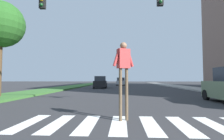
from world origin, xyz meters
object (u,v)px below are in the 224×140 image
(tree_mid, at_px, (0,25))
(pedestrian_performer, at_px, (123,68))
(traffic_light_gantry, at_px, (43,14))
(sedan_midblock, at_px, (100,83))
(sedan_distant, at_px, (121,82))

(tree_mid, distance_m, pedestrian_performer, 10.79)
(pedestrian_performer, bearing_deg, tree_mid, 145.70)
(traffic_light_gantry, distance_m, pedestrian_performer, 5.31)
(traffic_light_gantry, distance_m, sedan_midblock, 17.86)
(traffic_light_gantry, height_order, sedan_distant, traffic_light_gantry)
(traffic_light_gantry, bearing_deg, pedestrian_performer, -32.39)
(traffic_light_gantry, bearing_deg, tree_mid, 144.18)
(traffic_light_gantry, relative_size, sedan_midblock, 2.30)
(tree_mid, bearing_deg, pedestrian_performer, -34.30)
(pedestrian_performer, height_order, sedan_midblock, pedestrian_performer)
(tree_mid, xyz_separation_m, sedan_distant, (8.08, 25.50, -4.29))
(pedestrian_performer, relative_size, sedan_distant, 0.60)
(tree_mid, xyz_separation_m, pedestrian_performer, (8.46, -5.77, -3.39))
(tree_mid, height_order, pedestrian_performer, tree_mid)
(tree_mid, relative_size, pedestrian_performer, 2.63)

